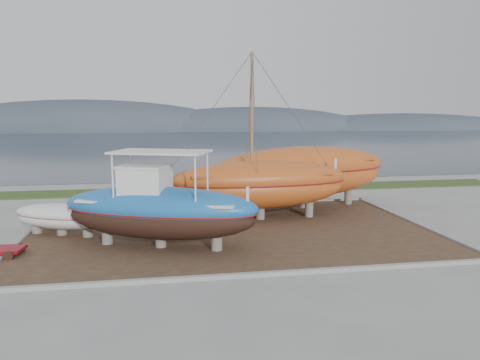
{
  "coord_description": "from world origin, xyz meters",
  "views": [
    {
      "loc": [
        -3.15,
        -16.82,
        5.49
      ],
      "look_at": [
        0.43,
        4.0,
        2.39
      ],
      "focal_mm": 35.0,
      "sensor_mm": 36.0,
      "label": 1
    }
  ],
  "objects": [
    {
      "name": "ground",
      "position": [
        0.0,
        0.0,
        0.0
      ],
      "size": [
        140.0,
        140.0,
        0.0
      ],
      "primitive_type": "plane",
      "color": "gray",
      "rests_on": "ground"
    },
    {
      "name": "dirt_patch",
      "position": [
        0.0,
        4.0,
        0.03
      ],
      "size": [
        18.0,
        12.0,
        0.06
      ],
      "primitive_type": "cube",
      "color": "#422D1E",
      "rests_on": "ground"
    },
    {
      "name": "curb_frame",
      "position": [
        0.0,
        4.0,
        0.07
      ],
      "size": [
        18.6,
        12.6,
        0.15
      ],
      "primitive_type": null,
      "color": "gray",
      "rests_on": "ground"
    },
    {
      "name": "grass_strip",
      "position": [
        0.0,
        15.5,
        0.04
      ],
      "size": [
        44.0,
        3.0,
        0.08
      ],
      "primitive_type": "cube",
      "color": "#284219",
      "rests_on": "ground"
    },
    {
      "name": "sea",
      "position": [
        0.0,
        70.0,
        0.0
      ],
      "size": [
        260.0,
        100.0,
        0.04
      ],
      "primitive_type": null,
      "color": "#182331",
      "rests_on": "ground"
    },
    {
      "name": "mountain_ridge",
      "position": [
        0.0,
        125.0,
        0.0
      ],
      "size": [
        200.0,
        36.0,
        20.0
      ],
      "primitive_type": null,
      "color": "#333D49",
      "rests_on": "ground"
    },
    {
      "name": "blue_caique",
      "position": [
        -3.2,
        1.83,
        2.01
      ],
      "size": [
        8.46,
        5.24,
        3.9
      ],
      "primitive_type": null,
      "rotation": [
        0.0,
        0.0,
        -0.36
      ],
      "color": "#1C65AE",
      "rests_on": "dirt_patch"
    },
    {
      "name": "white_dinghy",
      "position": [
        -7.53,
        4.49,
        0.73
      ],
      "size": [
        4.76,
        3.34,
        1.34
      ],
      "primitive_type": null,
      "rotation": [
        0.0,
        0.0,
        -0.42
      ],
      "color": "silver",
      "rests_on": "dirt_patch"
    },
    {
      "name": "orange_sailboat",
      "position": [
        1.83,
        5.99,
        4.21
      ],
      "size": [
        9.19,
        3.05,
        8.31
      ],
      "primitive_type": null,
      "rotation": [
        0.0,
        0.0,
        0.04
      ],
      "color": "#AF4D1A",
      "rests_on": "dirt_patch"
    },
    {
      "name": "orange_bare_hull",
      "position": [
        4.87,
        8.41,
        1.76
      ],
      "size": [
        10.76,
        5.04,
        3.39
      ],
      "primitive_type": null,
      "rotation": [
        0.0,
        0.0,
        0.19
      ],
      "color": "#AF4D1A",
      "rests_on": "dirt_patch"
    },
    {
      "name": "red_trailer",
      "position": [
        -9.22,
        1.71,
        0.17
      ],
      "size": [
        2.55,
        1.49,
        0.34
      ],
      "primitive_type": null,
      "rotation": [
        0.0,
        0.0,
        -0.12
      ],
      "color": "maroon",
      "rests_on": "ground"
    }
  ]
}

